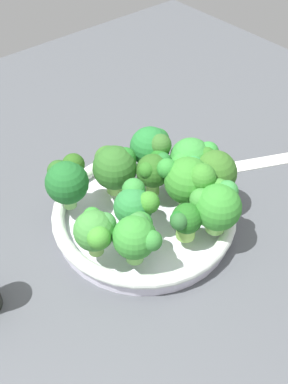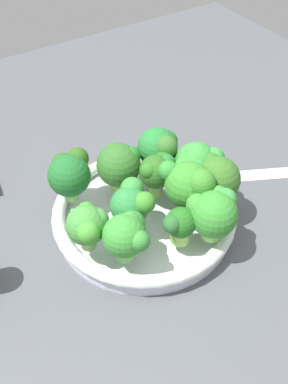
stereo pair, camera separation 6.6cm
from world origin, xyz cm
name	(u,v)px [view 1 (the left image)]	position (x,y,z in cm)	size (l,w,h in cm)	color
ground_plane	(148,249)	(0.00, 0.00, -1.25)	(130.00, 130.00, 2.50)	#4C5055
bowl	(144,215)	(-2.14, -3.49, 1.78)	(27.08, 27.08, 3.49)	white
broccoli_floret_0	(185,221)	(-2.53, 4.42, 6.80)	(4.93, 4.18, 5.53)	#94CE58
broccoli_floret_1	(191,160)	(-10.75, -2.94, 8.08)	(7.71, 6.70, 7.68)	#A1D467
broccoli_floret_2	(96,230)	(7.88, -1.08, 7.66)	(5.67, 6.18, 6.76)	#87BD5C
broccoli_floret_3	(115,167)	(-1.35, -9.07, 7.85)	(6.57, 6.51, 7.67)	#8CBD56
broccoli_floret_4	(67,180)	(5.67, -11.02, 8.15)	(6.82, 6.76, 7.61)	#83C265
broccoli_floret_5	(217,204)	(-7.16, 5.69, 7.79)	(6.94, 6.81, 7.42)	#8ACF64
broccoli_floret_6	(152,147)	(-8.29, -8.88, 8.28)	(6.62, 6.80, 7.91)	#7BB25E
broccoli_floret_7	(137,235)	(4.46, 2.95, 7.69)	(6.30, 6.38, 6.99)	#7CC160
broccoli_floret_8	(154,169)	(-5.36, -5.05, 7.93)	(6.03, 4.96, 6.84)	#84BE50
broccoli_floret_9	(135,204)	(0.94, -1.74, 7.37)	(6.05, 5.82, 6.62)	#93D268
broccoli_floret_10	(110,160)	(-2.84, -12.41, 6.45)	(4.93, 4.52, 5.19)	#9BD561
broccoli_floret_11	(212,172)	(-11.52, 0.51, 7.57)	(7.20, 6.72, 7.36)	#80BB51
broccoli_floret_12	(188,179)	(-7.25, -0.03, 8.40)	(6.79, 8.04, 8.32)	#8AC65B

